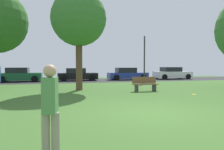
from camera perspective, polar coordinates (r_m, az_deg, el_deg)
ground_plane at (r=7.05m, az=11.34°, el=-10.47°), size 44.00×44.00×0.00m
road_strip at (r=22.41m, az=-7.16°, el=-1.55°), size 44.00×6.40×0.01m
birch_tree_lone at (r=13.89m, az=-9.32°, el=15.27°), size 3.61×3.61×6.50m
person_bystander at (r=3.60m, az=-16.96°, el=-8.77°), size 0.30×0.35×1.60m
frisbee_disc at (r=12.12m, az=22.01°, el=-5.10°), size 0.27×0.27×0.03m
parked_car_green at (r=22.69m, az=-24.52°, el=-0.05°), size 4.21×2.11×1.44m
parked_car_black at (r=22.47m, az=-9.77°, el=0.04°), size 4.26×1.98×1.37m
parked_car_blue at (r=23.73m, az=4.29°, el=0.22°), size 4.60×1.93×1.41m
parked_car_white at (r=26.10m, az=16.53°, el=0.40°), size 4.56×2.04×1.46m
park_bench at (r=12.92m, az=9.26°, el=-2.48°), size 1.60×0.45×0.90m
street_lamp_post at (r=20.11m, az=9.09°, el=4.38°), size 0.14×0.14×4.50m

